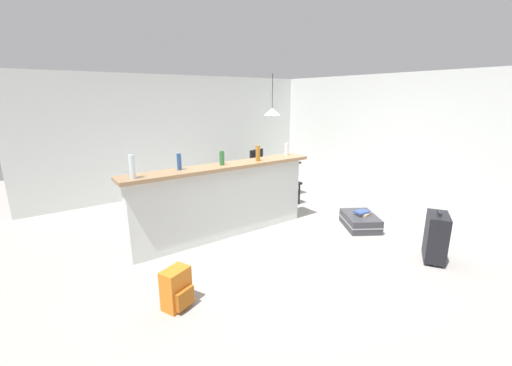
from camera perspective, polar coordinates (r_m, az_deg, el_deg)
The scene contains 18 objects.
ground_plane at distance 5.20m, azimuth 2.49°, elevation -8.90°, with size 13.00×13.00×0.05m, color gray.
wall_back at distance 7.44m, azimuth -12.16°, elevation 8.26°, with size 6.60×0.10×2.50m, color silver.
wall_right at distance 7.27m, azimuth 20.54°, elevation 7.50°, with size 0.10×6.00×2.50m, color silver.
partition_half_wall at distance 4.89m, azimuth -5.61°, elevation -3.51°, with size 2.80×0.20×1.06m, color silver.
bar_countertop at distance 4.75m, azimuth -5.78°, elevation 2.86°, with size 2.96×0.40×0.05m, color #93704C.
bottle_clear at distance 4.17m, azimuth -20.81°, elevation 2.65°, with size 0.07×0.07×0.29m, color silver.
bottle_blue at distance 4.50m, azimuth -13.27°, elevation 3.62°, with size 0.06×0.06×0.22m, color #284C89.
bottle_green at distance 4.72m, azimuth -5.97°, elevation 4.37°, with size 0.07×0.07×0.21m, color #2D6B38.
bottle_amber at distance 4.98m, azimuth 0.33°, elevation 5.19°, with size 0.07×0.07×0.24m, color #9E661E.
bottle_white at distance 5.49m, azimuth 5.33°, elevation 5.86°, with size 0.06×0.06×0.20m, color silver.
dining_table at distance 6.89m, azimuth 2.27°, elevation 2.97°, with size 1.10×0.80×0.74m.
dining_chair_near_partition at distance 6.48m, azimuth 5.20°, elevation 0.96°, with size 0.43×0.43×0.93m.
dining_chair_far_side at distance 7.39m, azimuth -0.50°, elevation 2.77°, with size 0.47×0.47×0.93m.
pendant_lamp at distance 6.72m, azimuth 2.84°, elevation 12.34°, with size 0.34×0.34×0.85m.
suitcase_flat_charcoal at distance 5.60m, azimuth 17.69°, elevation -6.32°, with size 0.79×0.88×0.22m.
backpack_orange at distance 3.53m, azimuth -13.66°, elevation -17.56°, with size 0.33×0.31×0.42m.
suitcase_upright_black at distance 4.83m, azimuth 28.90°, elevation -8.19°, with size 0.50×0.44×0.67m.
book_stack at distance 5.56m, azimuth 18.18°, elevation -4.97°, with size 0.28×0.21×0.07m.
Camera 1 is at (-2.94, -3.73, 2.08)m, focal length 22.93 mm.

